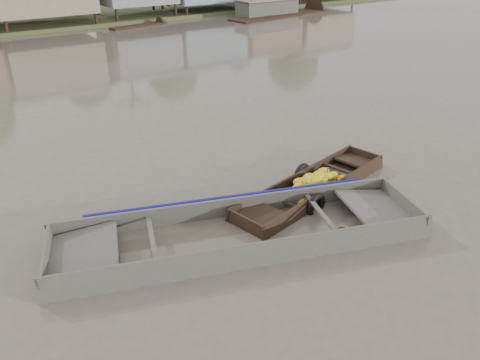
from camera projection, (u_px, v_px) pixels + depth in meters
ground at (266, 222)px, 10.71m from camera, size 120.00×120.00×0.00m
banana_boat at (311, 188)px, 11.89m from camera, size 5.24×2.24×0.70m
viewer_boat at (242, 236)px, 10.10m from camera, size 8.25×4.59×0.64m
distant_boats at (186, 21)px, 34.69m from camera, size 44.81×5.16×1.38m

